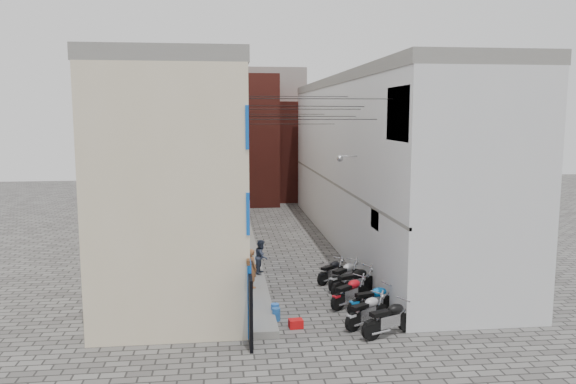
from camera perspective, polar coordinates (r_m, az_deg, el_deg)
name	(u,v)px	position (r m, az deg, el deg)	size (l,w,h in m)	color
ground	(330,337)	(18.39, 4.26, -14.44)	(90.00, 90.00, 0.00)	#4E4C4A
plinth	(247,243)	(30.50, -4.21, -5.14)	(0.90, 26.00, 0.25)	gray
building_left	(190,162)	(29.80, -9.93, 2.97)	(5.10, 27.00, 9.00)	beige
building_right	(376,160)	(30.92, 8.89, 3.18)	(5.94, 26.00, 9.00)	silver
building_far_brick_left	(238,140)	(44.76, -5.05, 5.29)	(6.00, 6.00, 10.00)	maroon
building_far_brick_right	(298,150)	(47.21, 0.98, 4.24)	(5.00, 6.00, 8.00)	maroon
building_far_concrete	(259,131)	(50.82, -2.99, 6.18)	(8.00, 5.00, 11.00)	gray
far_shopfront	(267,192)	(42.42, -2.18, 0.02)	(2.00, 0.30, 2.40)	black
overhead_wires	(298,111)	(24.56, 1.02, 8.21)	(5.80, 13.02, 1.32)	black
motorcycle_a	(390,317)	(18.47, 10.30, -12.39)	(0.67, 2.13, 1.23)	black
motorcycle_b	(367,310)	(19.14, 8.05, -11.75)	(0.63, 1.99, 1.15)	#A9A9AE
motorcycle_c	(374,299)	(20.21, 8.70, -10.65)	(0.64, 2.03, 1.18)	blue
motorcycle_d	(350,291)	(20.96, 6.34, -9.95)	(0.63, 2.00, 1.16)	red
motorcycle_e	(355,280)	(22.09, 6.83, -8.89)	(0.69, 2.17, 1.26)	black
motorcycle_f	(345,274)	(23.03, 5.83, -8.25)	(0.65, 2.07, 1.20)	#B4B4B9
motorcycle_g	(332,270)	(23.77, 4.49, -7.90)	(0.57, 1.82, 1.05)	black
person_a	(252,268)	(22.17, -3.69, -7.73)	(0.56, 0.37, 1.54)	#9B5F38
person_b	(261,257)	(24.10, -2.72, -6.56)	(0.70, 0.55, 1.45)	#363D51
water_jug_near	(276,314)	(19.57, -1.21, -12.32)	(0.28, 0.28, 0.44)	#225DAE
water_jug_far	(275,310)	(19.95, -1.32, -11.91)	(0.29, 0.29, 0.45)	blue
red_crate	(296,324)	(18.99, 0.80, -13.22)	(0.45, 0.34, 0.28)	red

